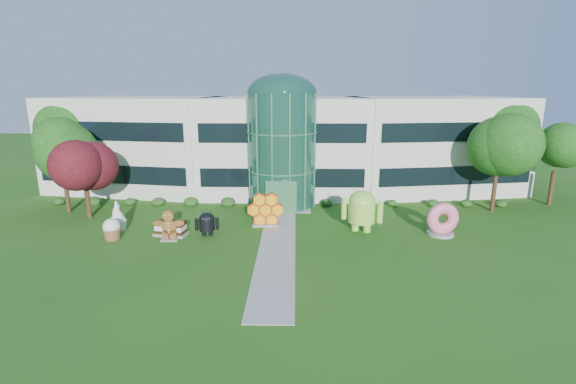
# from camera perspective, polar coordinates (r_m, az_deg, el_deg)

# --- Properties ---
(ground) EXTENTS (140.00, 140.00, 0.00)m
(ground) POSITION_cam_1_polar(r_m,az_deg,el_deg) (26.59, -1.62, -8.62)
(ground) COLOR #215114
(ground) RESTS_ON ground
(building) EXTENTS (46.00, 15.00, 9.30)m
(building) POSITION_cam_1_polar(r_m,az_deg,el_deg) (42.88, -0.55, 6.60)
(building) COLOR beige
(building) RESTS_ON ground
(atrium) EXTENTS (6.00, 6.00, 9.80)m
(atrium) POSITION_cam_1_polar(r_m,az_deg,el_deg) (36.91, -0.81, 5.76)
(atrium) COLOR #194738
(atrium) RESTS_ON ground
(walkway) EXTENTS (2.40, 20.00, 0.04)m
(walkway) POSITION_cam_1_polar(r_m,az_deg,el_deg) (28.44, -1.43, -7.02)
(walkway) COLOR #9E9E93
(walkway) RESTS_ON ground
(tree_red) EXTENTS (4.00, 4.00, 6.00)m
(tree_red) POSITION_cam_1_polar(r_m,az_deg,el_deg) (36.82, -25.94, 1.29)
(tree_red) COLOR #3F0C14
(tree_red) RESTS_ON ground
(trees_backdrop) EXTENTS (52.00, 8.00, 8.40)m
(trees_backdrop) POSITION_cam_1_polar(r_m,az_deg,el_deg) (38.00, -0.76, 4.93)
(trees_backdrop) COLOR #124813
(trees_backdrop) RESTS_ON ground
(android_green) EXTENTS (3.73, 3.11, 3.61)m
(android_green) POSITION_cam_1_polar(r_m,az_deg,el_deg) (30.72, 10.07, -2.11)
(android_green) COLOR #99DA46
(android_green) RESTS_ON ground
(android_black) EXTENTS (1.92, 1.44, 2.00)m
(android_black) POSITION_cam_1_polar(r_m,az_deg,el_deg) (30.15, -11.05, -4.07)
(android_black) COLOR black
(android_black) RESTS_ON ground
(donut) EXTENTS (2.44, 1.34, 2.44)m
(donut) POSITION_cam_1_polar(r_m,az_deg,el_deg) (31.62, 20.29, -3.43)
(donut) COLOR #E05574
(donut) RESTS_ON ground
(gingerbread) EXTENTS (2.39, 1.01, 2.17)m
(gingerbread) POSITION_cam_1_polar(r_m,az_deg,el_deg) (29.89, -15.98, -4.35)
(gingerbread) COLOR brown
(gingerbread) RESTS_ON ground
(ice_cream_sandwich) EXTENTS (2.46, 1.55, 1.02)m
(ice_cream_sandwich) POSITION_cam_1_polar(r_m,az_deg,el_deg) (30.95, -15.74, -4.83)
(ice_cream_sandwich) COLOR black
(ice_cream_sandwich) RESTS_ON ground
(honeycomb) EXTENTS (3.01, 1.17, 2.33)m
(honeycomb) POSITION_cam_1_polar(r_m,az_deg,el_deg) (31.69, -3.07, -2.60)
(honeycomb) COLOR #FFA319
(honeycomb) RESTS_ON ground
(froyo) EXTENTS (1.34, 1.34, 2.24)m
(froyo) POSITION_cam_1_polar(r_m,az_deg,el_deg) (33.17, -22.31, -2.99)
(froyo) COLOR white
(froyo) RESTS_ON ground
(cupcake) EXTENTS (1.67, 1.67, 1.51)m
(cupcake) POSITION_cam_1_polar(r_m,az_deg,el_deg) (31.44, -22.96, -4.67)
(cupcake) COLOR white
(cupcake) RESTS_ON ground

